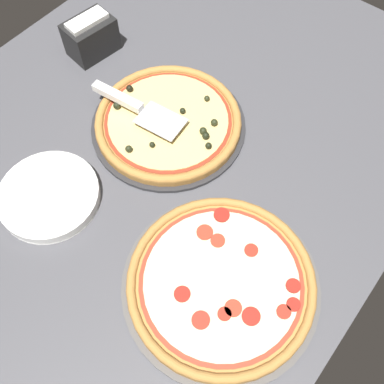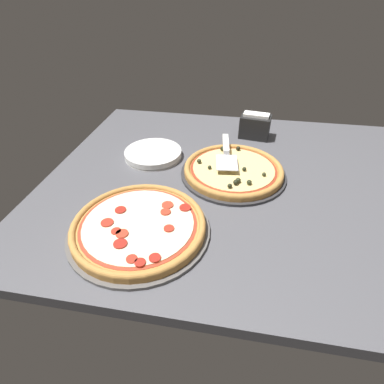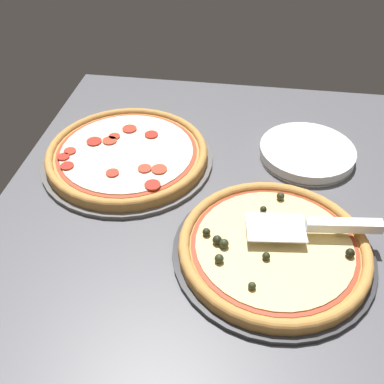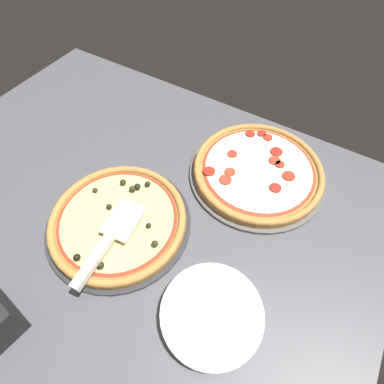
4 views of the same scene
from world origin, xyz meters
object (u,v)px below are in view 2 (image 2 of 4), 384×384
(pizza_front, at_px, (233,169))
(serving_spatula, at_px, (226,148))
(napkin_holder, at_px, (255,126))
(pizza_back, at_px, (139,225))
(plate_stack, at_px, (153,154))

(pizza_front, relative_size, serving_spatula, 1.41)
(pizza_front, bearing_deg, napkin_holder, -102.34)
(pizza_front, distance_m, napkin_holder, 0.34)
(serving_spatula, xyz_separation_m, napkin_holder, (-0.11, -0.24, -0.00))
(pizza_back, bearing_deg, plate_stack, -79.48)
(serving_spatula, relative_size, napkin_holder, 1.83)
(pizza_front, distance_m, serving_spatula, 0.11)
(pizza_back, xyz_separation_m, plate_stack, (0.08, -0.42, -0.01))
(pizza_back, xyz_separation_m, serving_spatula, (-0.21, -0.44, 0.03))
(napkin_holder, bearing_deg, pizza_back, 64.88)
(pizza_front, xyz_separation_m, plate_stack, (0.32, -0.08, -0.01))
(pizza_front, xyz_separation_m, pizza_back, (0.24, 0.34, 0.00))
(pizza_back, relative_size, plate_stack, 1.68)
(pizza_front, bearing_deg, plate_stack, -13.29)
(pizza_front, relative_size, plate_stack, 1.59)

